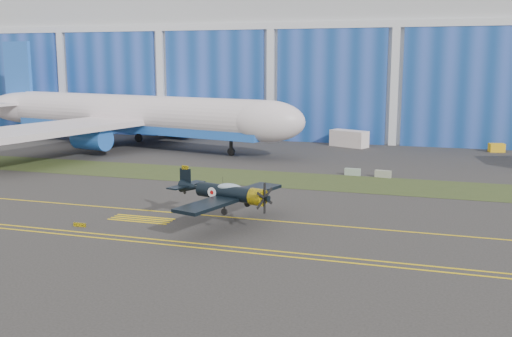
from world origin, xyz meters
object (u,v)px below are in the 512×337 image
(warbird, at_px, (226,192))
(jetliner, at_px, (132,73))
(shipping_container, at_px, (349,139))
(tug, at_px, (497,148))

(warbird, xyz_separation_m, jetliner, (-32.29, 42.21, 9.44))
(jetliner, height_order, shipping_container, jetliner)
(jetliner, bearing_deg, warbird, -39.79)
(jetliner, xyz_separation_m, shipping_container, (35.21, 10.60, -11.04))
(shipping_container, distance_m, tug, 23.62)
(shipping_container, relative_size, tug, 2.72)
(jetliner, relative_size, tug, 35.18)
(jetliner, distance_m, tug, 61.08)
(jetliner, relative_size, shipping_container, 12.95)
(warbird, relative_size, jetliner, 0.19)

